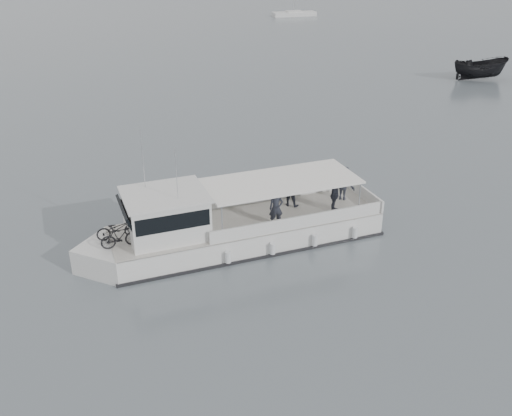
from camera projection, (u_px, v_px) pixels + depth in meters
ground at (192, 219)px, 28.44m from camera, size 1400.00×1400.00×0.00m
tour_boat at (222, 228)px, 25.58m from camera, size 14.01×6.60×5.89m
dark_motorboat at (480, 69)px, 54.60m from camera, size 5.74×4.40×2.10m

